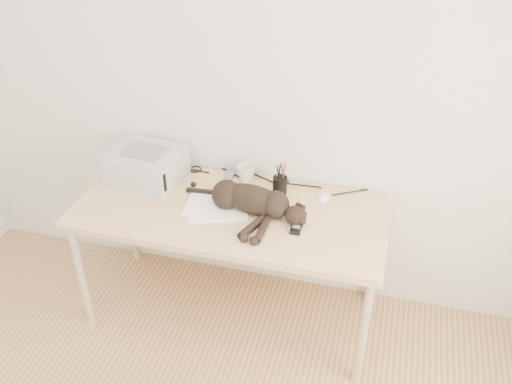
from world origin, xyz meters
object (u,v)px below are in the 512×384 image
(printer, at_px, (146,165))
(cat, at_px, (249,200))
(mug, at_px, (246,173))
(desk, at_px, (236,220))
(mouse, at_px, (324,196))
(pen_cup, at_px, (280,185))

(printer, xyz_separation_m, cat, (0.62, -0.15, -0.02))
(cat, distance_m, mug, 0.29)
(desk, relative_size, cat, 2.36)
(desk, height_order, cat, cat)
(mug, height_order, mouse, mug)
(desk, bearing_deg, pen_cup, 29.12)
(mug, bearing_deg, pen_cup, -19.90)
(mouse, bearing_deg, cat, -137.85)
(cat, bearing_deg, desk, 150.19)
(desk, xyz_separation_m, cat, (0.10, -0.08, 0.20))
(mug, xyz_separation_m, pen_cup, (0.21, -0.08, 0.01))
(cat, height_order, mug, cat)
(printer, xyz_separation_m, mouse, (0.97, 0.05, -0.07))
(mug, relative_size, mouse, 1.03)
(pen_cup, bearing_deg, printer, -176.65)
(desk, xyz_separation_m, mouse, (0.45, 0.13, 0.15))
(mug, distance_m, pen_cup, 0.22)
(desk, bearing_deg, mug, 88.71)
(desk, relative_size, mouse, 15.85)
(desk, distance_m, printer, 0.58)
(cat, bearing_deg, mouse, 40.69)
(desk, relative_size, pen_cup, 8.38)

